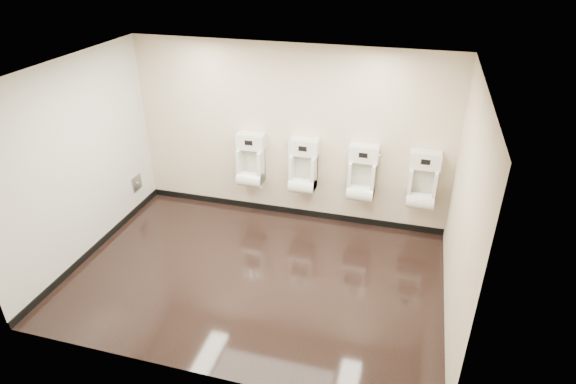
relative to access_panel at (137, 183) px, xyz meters
The scene contains 14 objects.
ground 2.80m from the access_panel, 25.81° to the right, with size 5.00×3.50×0.00m, color black.
ceiling 3.59m from the access_panel, 25.81° to the right, with size 5.00×3.50×0.00m, color silver.
back_wall 2.70m from the access_panel, 12.50° to the left, with size 5.00×0.02×2.80m, color beige.
front_wall 3.96m from the access_panel, 49.93° to the right, with size 5.00×0.02×2.80m, color beige.
left_wall 1.50m from the access_panel, 90.87° to the right, with size 0.02×3.50×2.80m, color beige.
right_wall 5.20m from the access_panel, 13.54° to the right, with size 0.02×3.50×2.80m, color beige.
tile_overlay_left 1.50m from the access_panel, 90.63° to the right, with size 0.01×3.50×2.80m, color silver.
skirting_back 2.58m from the access_panel, 12.23° to the left, with size 5.00×0.02×0.10m, color black.
skirting_left 1.28m from the access_panel, 90.30° to the right, with size 0.02×3.50×0.10m, color black.
access_panel is the anchor object (origin of this frame).
urinal_0 1.97m from the access_panel, 11.95° to the left, with size 0.46×0.34×0.85m.
urinal_1 2.80m from the access_panel, ahead, with size 0.46×0.34×0.85m.
urinal_2 3.71m from the access_panel, ahead, with size 0.46×0.34×0.85m.
urinal_3 4.58m from the access_panel, ahead, with size 0.46×0.34×0.85m.
Camera 1 is at (1.84, -4.97, 4.16)m, focal length 30.00 mm.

